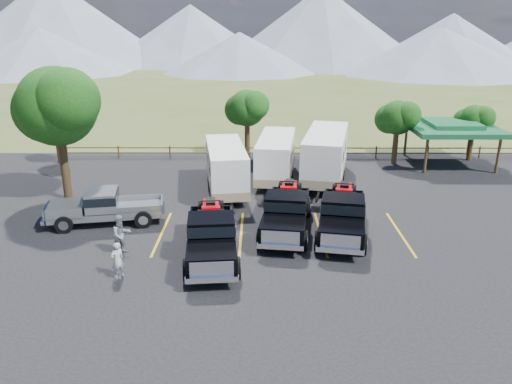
{
  "coord_description": "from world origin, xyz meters",
  "views": [
    {
      "loc": [
        -1.15,
        -19.04,
        10.18
      ],
      "look_at": [
        -1.26,
        5.85,
        1.6
      ],
      "focal_mm": 35.0,
      "sensor_mm": 36.0,
      "label": 1
    }
  ],
  "objects_px": {
    "trailer_left": "(226,168)",
    "person_b": "(121,235)",
    "rig_left": "(211,234)",
    "trailer_right": "(326,156)",
    "tree_big_nw": "(56,106)",
    "rig_right": "(343,213)",
    "person_a": "(117,260)",
    "pickup_silver": "(106,206)",
    "trailer_center": "(276,158)",
    "pavilion": "(452,127)",
    "rig_center": "(286,210)"
  },
  "relations": [
    {
      "from": "person_a",
      "to": "rig_right",
      "type": "bearing_deg",
      "value": 160.94
    },
    {
      "from": "rig_right",
      "to": "pickup_silver",
      "type": "xyz_separation_m",
      "value": [
        -12.17,
        1.22,
        -0.12
      ]
    },
    {
      "from": "pavilion",
      "to": "rig_center",
      "type": "relative_size",
      "value": 0.91
    },
    {
      "from": "tree_big_nw",
      "to": "trailer_right",
      "type": "distance_m",
      "value": 16.7
    },
    {
      "from": "rig_center",
      "to": "person_a",
      "type": "height_order",
      "value": "rig_center"
    },
    {
      "from": "trailer_center",
      "to": "tree_big_nw",
      "type": "bearing_deg",
      "value": -156.11
    },
    {
      "from": "rig_left",
      "to": "trailer_right",
      "type": "bearing_deg",
      "value": 54.58
    },
    {
      "from": "rig_left",
      "to": "rig_right",
      "type": "relative_size",
      "value": 0.98
    },
    {
      "from": "trailer_left",
      "to": "rig_left",
      "type": "bearing_deg",
      "value": -98.88
    },
    {
      "from": "rig_left",
      "to": "rig_right",
      "type": "xyz_separation_m",
      "value": [
        6.3,
        2.57,
        0.01
      ]
    },
    {
      "from": "pavilion",
      "to": "person_a",
      "type": "bearing_deg",
      "value": -138.61
    },
    {
      "from": "rig_right",
      "to": "person_a",
      "type": "relative_size",
      "value": 4.38
    },
    {
      "from": "tree_big_nw",
      "to": "trailer_center",
      "type": "relative_size",
      "value": 0.93
    },
    {
      "from": "trailer_right",
      "to": "person_b",
      "type": "xyz_separation_m",
      "value": [
        -10.65,
        -11.05,
        -0.79
      ]
    },
    {
      "from": "tree_big_nw",
      "to": "person_b",
      "type": "xyz_separation_m",
      "value": [
        5.18,
        -7.34,
        -4.62
      ]
    },
    {
      "from": "trailer_right",
      "to": "trailer_left",
      "type": "bearing_deg",
      "value": -148.55
    },
    {
      "from": "pickup_silver",
      "to": "rig_left",
      "type": "bearing_deg",
      "value": 46.9
    },
    {
      "from": "pavilion",
      "to": "trailer_left",
      "type": "bearing_deg",
      "value": -158.03
    },
    {
      "from": "person_a",
      "to": "trailer_right",
      "type": "bearing_deg",
      "value": -171.53
    },
    {
      "from": "trailer_right",
      "to": "person_a",
      "type": "bearing_deg",
      "value": -115.32
    },
    {
      "from": "person_a",
      "to": "pickup_silver",
      "type": "bearing_deg",
      "value": -113.71
    },
    {
      "from": "rig_left",
      "to": "trailer_right",
      "type": "height_order",
      "value": "trailer_right"
    },
    {
      "from": "person_a",
      "to": "trailer_left",
      "type": "bearing_deg",
      "value": -153.01
    },
    {
      "from": "rig_left",
      "to": "pickup_silver",
      "type": "distance_m",
      "value": 6.98
    },
    {
      "from": "trailer_left",
      "to": "person_a",
      "type": "xyz_separation_m",
      "value": [
        -3.82,
        -11.07,
        -0.74
      ]
    },
    {
      "from": "tree_big_nw",
      "to": "person_a",
      "type": "relative_size",
      "value": 4.96
    },
    {
      "from": "trailer_right",
      "to": "person_b",
      "type": "relative_size",
      "value": 5.08
    },
    {
      "from": "rig_right",
      "to": "trailer_right",
      "type": "xyz_separation_m",
      "value": [
        0.23,
        8.66,
        0.66
      ]
    },
    {
      "from": "trailer_left",
      "to": "trailer_right",
      "type": "xyz_separation_m",
      "value": [
        6.41,
        2.24,
        0.2
      ]
    },
    {
      "from": "tree_big_nw",
      "to": "pickup_silver",
      "type": "bearing_deg",
      "value": -47.45
    },
    {
      "from": "rig_left",
      "to": "trailer_center",
      "type": "height_order",
      "value": "trailer_center"
    },
    {
      "from": "rig_right",
      "to": "trailer_left",
      "type": "relative_size",
      "value": 0.82
    },
    {
      "from": "tree_big_nw",
      "to": "trailer_left",
      "type": "height_order",
      "value": "tree_big_nw"
    },
    {
      "from": "rig_right",
      "to": "pavilion",
      "type": "bearing_deg",
      "value": 63.05
    },
    {
      "from": "rig_left",
      "to": "person_a",
      "type": "distance_m",
      "value": 4.25
    },
    {
      "from": "pickup_silver",
      "to": "person_a",
      "type": "relative_size",
      "value": 4.0
    },
    {
      "from": "pickup_silver",
      "to": "person_b",
      "type": "bearing_deg",
      "value": 15.6
    },
    {
      "from": "rig_center",
      "to": "pickup_silver",
      "type": "height_order",
      "value": "rig_center"
    },
    {
      "from": "person_a",
      "to": "person_b",
      "type": "distance_m",
      "value": 2.31
    },
    {
      "from": "trailer_right",
      "to": "trailer_center",
      "type": "bearing_deg",
      "value": -171.17
    },
    {
      "from": "rig_right",
      "to": "trailer_right",
      "type": "distance_m",
      "value": 8.69
    },
    {
      "from": "rig_right",
      "to": "person_a",
      "type": "bearing_deg",
      "value": -144.46
    },
    {
      "from": "person_b",
      "to": "trailer_left",
      "type": "bearing_deg",
      "value": 23.22
    },
    {
      "from": "rig_right",
      "to": "trailer_right",
      "type": "bearing_deg",
      "value": 99.1
    },
    {
      "from": "trailer_left",
      "to": "person_b",
      "type": "relative_size",
      "value": 4.51
    },
    {
      "from": "rig_left",
      "to": "person_b",
      "type": "xyz_separation_m",
      "value": [
        -4.12,
        0.19,
        -0.12
      ]
    },
    {
      "from": "trailer_center",
      "to": "pickup_silver",
      "type": "height_order",
      "value": "trailer_center"
    },
    {
      "from": "trailer_left",
      "to": "trailer_center",
      "type": "bearing_deg",
      "value": 29.46
    },
    {
      "from": "trailer_center",
      "to": "person_a",
      "type": "bearing_deg",
      "value": -110.64
    },
    {
      "from": "tree_big_nw",
      "to": "person_b",
      "type": "bearing_deg",
      "value": -54.81
    }
  ]
}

